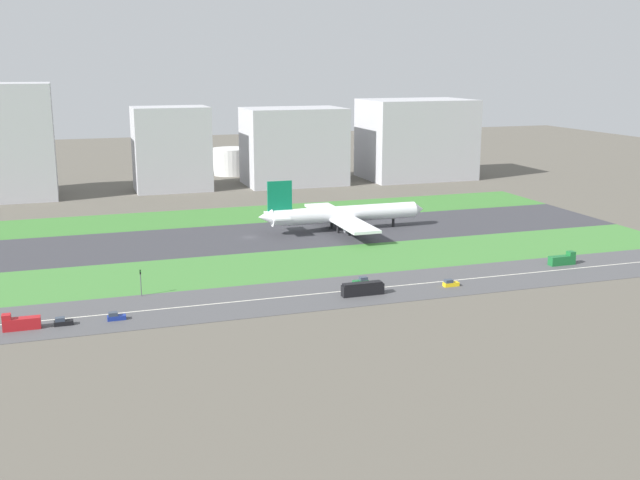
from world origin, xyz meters
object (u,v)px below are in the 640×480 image
car_2 (116,317)px  cargo_warehouse (416,139)px  truck_1 (20,323)px  hangar_building (171,149)px  car_0 (361,281)px  fuel_tank_centre (232,161)px  airliner (341,214)px  car_1 (450,283)px  truck_2 (563,260)px  traffic_light (141,281)px  bus_0 (363,289)px  fuel_tank_west (176,165)px  car_3 (63,322)px  office_tower (294,146)px

car_2 → cargo_warehouse: (170.70, 192.00, 20.08)m
truck_1 → hangar_building: bearing=-107.8°
car_0 → fuel_tank_centre: (11.35, 227.00, 6.31)m
airliner → hangar_building: (-46.19, 114.00, 13.99)m
car_1 → fuel_tank_centre: bearing=-87.3°
car_2 → truck_2: 134.83m
car_2 → traffic_light: 19.92m
truck_1 → car_2: size_ratio=1.91×
car_1 → airliner: bearing=-86.9°
airliner → car_0: bearing=-105.2°
airliner → car_2: size_ratio=14.77×
bus_0 → cargo_warehouse: 220.36m
car_0 → hangar_building: bearing=98.7°
car_1 → fuel_tank_west: size_ratio=0.23×
truck_2 → fuel_tank_west: size_ratio=0.45×
car_1 → truck_2: bearing=-167.2°
car_3 → fuel_tank_west: 244.63m
airliner → office_tower: size_ratio=1.30×
fuel_tank_centre → office_tower: bearing=-63.1°
hangar_building → fuel_tank_west: size_ratio=2.15×
car_3 → truck_2: size_ratio=0.52×
bus_0 → car_0: (3.56, 10.00, -0.90)m
fuel_tank_centre → fuel_tank_west: bearing=180.0°
airliner → car_0: 70.66m
truck_1 → car_1: (112.04, 0.00, -0.75)m
truck_2 → car_0: bearing=180.0°
bus_0 → car_1: bearing=-180.0°
traffic_light → office_tower: bearing=61.6°
truck_2 → fuel_tank_west: (-86.30, 227.00, 4.90)m
car_3 → hangar_building: size_ratio=0.11×
car_1 → car_2: bearing=0.0°
truck_1 → car_3: bearing=-180.0°
truck_1 → hangar_building: hangar_building is taller
car_3 → traffic_light: (20.04, 17.99, 3.37)m
airliner → fuel_tank_west: airliner is taller
fuel_tank_centre → car_3: bearing=-111.1°
hangar_building → fuel_tank_centre: bearing=49.0°
truck_1 → car_0: bearing=-173.6°
fuel_tank_centre → cargo_warehouse: bearing=-26.2°
truck_1 → fuel_tank_centre: fuel_tank_centre is taller
fuel_tank_west → office_tower: bearing=-39.9°
car_1 → cargo_warehouse: (80.16, 192.00, 20.08)m
car_2 → fuel_tank_centre: size_ratio=0.19×
office_tower → car_0: bearing=-100.6°
car_1 → truck_1: bearing=0.0°
traffic_light → fuel_tank_west: 222.69m
airliner → car_3: (-98.45, -78.00, -5.31)m
airliner → truck_1: bearing=-144.1°
car_1 → office_tower: office_tower is taller
hangar_building → fuel_tank_centre: hangar_building is taller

